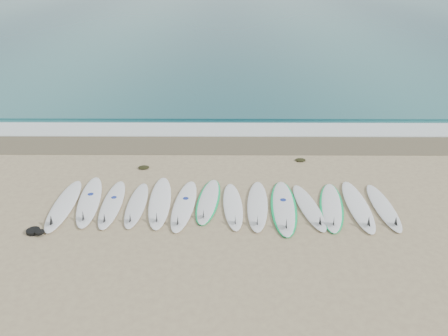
{
  "coord_description": "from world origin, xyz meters",
  "views": [
    {
      "loc": [
        0.11,
        -9.99,
        6.0
      ],
      "look_at": [
        0.05,
        1.42,
        0.4
      ],
      "focal_mm": 35.0,
      "sensor_mm": 36.0,
      "label": 1
    }
  ],
  "objects_px": {
    "surfboard_13": "(384,208)",
    "surfboard_7": "(233,206)",
    "surfboard_0": "(63,206)",
    "leash_coil": "(35,231)"
  },
  "relations": [
    {
      "from": "surfboard_0",
      "to": "surfboard_7",
      "type": "bearing_deg",
      "value": -1.96
    },
    {
      "from": "surfboard_13",
      "to": "surfboard_7",
      "type": "bearing_deg",
      "value": 178.96
    },
    {
      "from": "surfboard_7",
      "to": "leash_coil",
      "type": "bearing_deg",
      "value": -169.29
    },
    {
      "from": "surfboard_7",
      "to": "surfboard_13",
      "type": "xyz_separation_m",
      "value": [
        3.95,
        -0.05,
        0.0
      ]
    },
    {
      "from": "surfboard_13",
      "to": "leash_coil",
      "type": "relative_size",
      "value": 5.29
    },
    {
      "from": "surfboard_13",
      "to": "surfboard_0",
      "type": "bearing_deg",
      "value": 179.28
    },
    {
      "from": "surfboard_0",
      "to": "leash_coil",
      "type": "bearing_deg",
      "value": -105.63
    },
    {
      "from": "surfboard_0",
      "to": "leash_coil",
      "type": "height_order",
      "value": "surfboard_0"
    },
    {
      "from": "surfboard_7",
      "to": "surfboard_13",
      "type": "distance_m",
      "value": 3.95
    },
    {
      "from": "surfboard_7",
      "to": "leash_coil",
      "type": "xyz_separation_m",
      "value": [
        -4.76,
        -1.17,
        -0.0
      ]
    }
  ]
}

